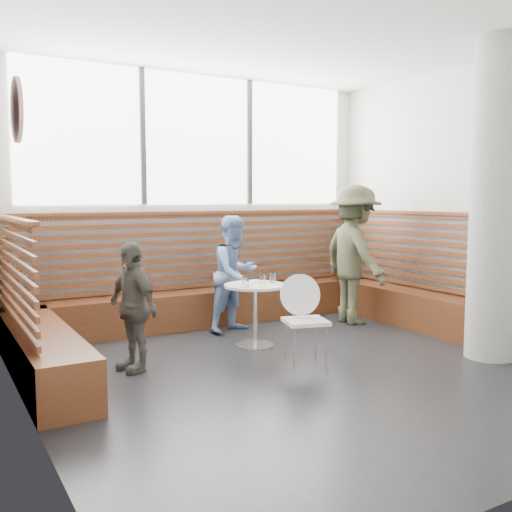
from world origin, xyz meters
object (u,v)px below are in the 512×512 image
adult_man (354,255)px  child_back (235,274)px  cafe_chair (302,312)px  cafe_table (255,302)px  child_left (132,306)px  concrete_column (496,201)px

adult_man → child_back: (-1.56, 0.37, -0.19)m
cafe_chair → cafe_table: bearing=112.9°
adult_man → child_left: bearing=106.1°
cafe_table → child_left: (-1.43, -0.16, 0.12)m
concrete_column → cafe_chair: size_ratio=3.67×
concrete_column → child_left: size_ratio=2.61×
cafe_table → adult_man: adult_man is taller
cafe_chair → child_back: (0.06, 1.51, 0.20)m
cafe_table → cafe_chair: (0.09, -0.76, 0.01)m
cafe_chair → adult_man: adult_man is taller
adult_man → child_left: adult_man is taller
concrete_column → child_left: (-3.30, 1.42, -0.99)m
cafe_table → cafe_chair: cafe_chair is taller
cafe_table → concrete_column: bearing=-40.2°
adult_man → concrete_column: bearing=-169.2°
cafe_table → child_left: child_left is taller
cafe_chair → child_left: (-1.53, 0.60, 0.10)m
cafe_table → child_back: bearing=78.1°
cafe_chair → child_back: size_ratio=0.61×
cafe_chair → child_back: child_back is taller
concrete_column → cafe_chair: (-1.78, 0.82, -1.09)m
cafe_chair → adult_man: size_ratio=0.49×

